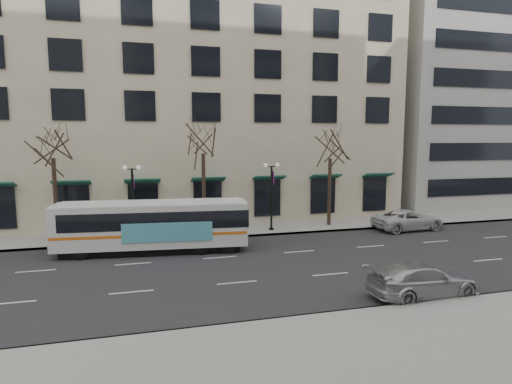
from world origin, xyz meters
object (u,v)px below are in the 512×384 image
object	(u,v)px
tree_far_left	(52,144)
tree_far_right	(330,146)
city_bus	(154,225)
silver_car	(423,280)
lamp_post_right	(272,193)
tree_far_mid	(203,140)
lamp_post_left	(133,198)
white_pickup	(408,220)

from	to	relation	value
tree_far_left	tree_far_right	bearing A→B (deg)	0.00
city_bus	silver_car	size ratio (longest dim) A/B	2.30
tree_far_left	city_bus	bearing A→B (deg)	-33.54
tree_far_right	lamp_post_right	size ratio (longest dim) A/B	1.55
lamp_post_right	city_bus	world-z (taller)	lamp_post_right
tree_far_mid	tree_far_right	xyz separation A→B (m)	(10.00, -0.00, -0.48)
tree_far_mid	lamp_post_right	size ratio (longest dim) A/B	1.64
tree_far_right	lamp_post_left	size ratio (longest dim) A/B	1.55
lamp_post_left	city_bus	world-z (taller)	lamp_post_left
tree_far_left	lamp_post_right	bearing A→B (deg)	-2.29
tree_far_left	lamp_post_left	xyz separation A→B (m)	(5.01, -0.60, -3.75)
tree_far_mid	tree_far_right	bearing A→B (deg)	-0.00
tree_far_right	white_pickup	size ratio (longest dim) A/B	1.44
white_pickup	lamp_post_right	bearing A→B (deg)	74.84
white_pickup	tree_far_right	bearing A→B (deg)	60.21
tree_far_left	tree_far_mid	bearing A→B (deg)	0.00
silver_car	white_pickup	bearing A→B (deg)	-34.18
lamp_post_right	white_pickup	xyz separation A→B (m)	(10.45, -2.00, -2.17)
tree_far_left	white_pickup	world-z (taller)	tree_far_left
tree_far_mid	tree_far_right	size ratio (longest dim) A/B	1.06
tree_far_right	lamp_post_right	xyz separation A→B (m)	(-4.99, -0.60, -3.48)
tree_far_right	city_bus	distance (m)	15.09
tree_far_left	city_bus	size ratio (longest dim) A/B	0.70
lamp_post_right	silver_car	bearing A→B (deg)	-79.49
lamp_post_left	white_pickup	size ratio (longest dim) A/B	0.93
tree_far_mid	lamp_post_left	distance (m)	6.40
tree_far_right	silver_car	world-z (taller)	tree_far_right
tree_far_right	tree_far_left	bearing A→B (deg)	180.00
lamp_post_right	silver_car	xyz separation A→B (m)	(2.67, -14.40, -2.19)
tree_far_left	tree_far_mid	size ratio (longest dim) A/B	0.98
tree_far_mid	white_pickup	world-z (taller)	tree_far_mid
tree_far_right	lamp_post_left	world-z (taller)	tree_far_right
tree_far_left	silver_car	xyz separation A→B (m)	(17.68, -15.00, -5.95)
lamp_post_left	city_bus	bearing A→B (deg)	-70.42
tree_far_left	tree_far_mid	world-z (taller)	tree_far_mid
white_pickup	city_bus	bearing A→B (deg)	90.32
lamp_post_left	tree_far_right	bearing A→B (deg)	2.29
silver_car	white_pickup	world-z (taller)	white_pickup
tree_far_left	lamp_post_left	size ratio (longest dim) A/B	1.60
tree_far_mid	white_pickup	size ratio (longest dim) A/B	1.53
tree_far_mid	silver_car	bearing A→B (deg)	-62.89
tree_far_mid	city_bus	xyz separation A→B (m)	(-3.73, -4.16, -5.18)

